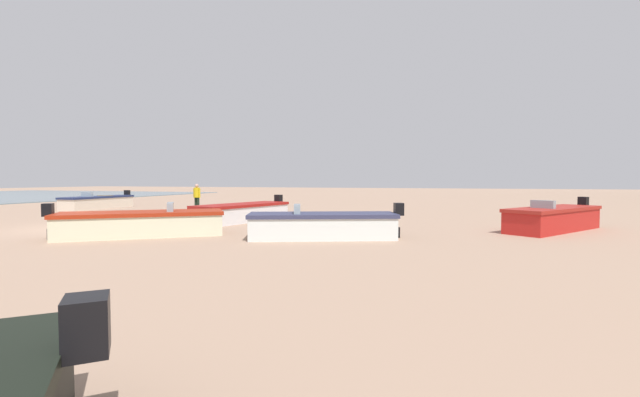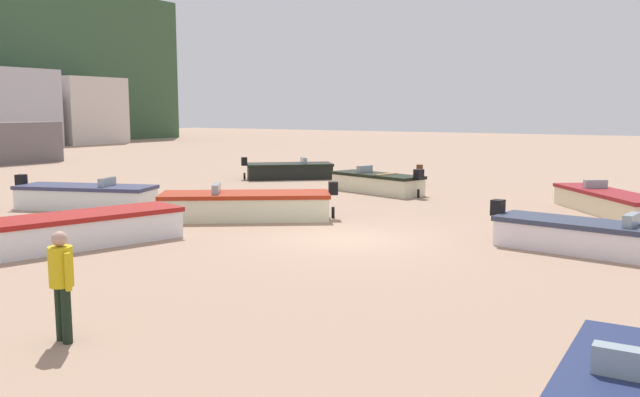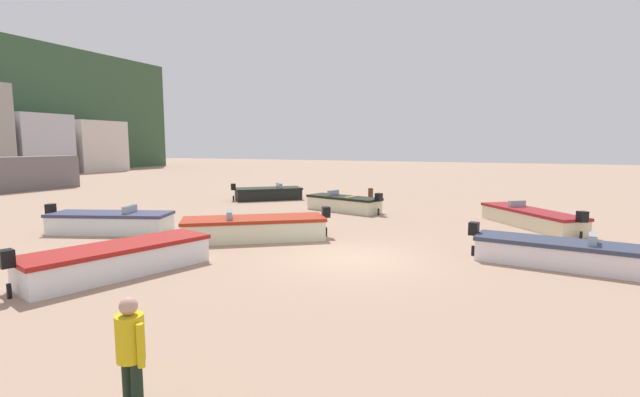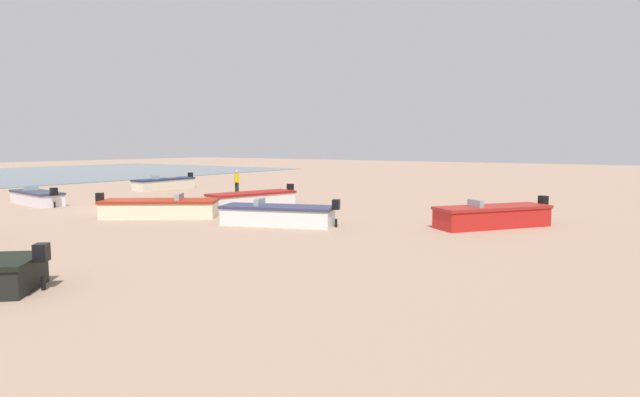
{
  "view_description": "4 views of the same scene",
  "coord_description": "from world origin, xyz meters",
  "px_view_note": "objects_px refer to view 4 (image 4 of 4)",
  "views": [
    {
      "loc": [
        12.32,
        13.95,
        1.87
      ],
      "look_at": [
        -1.89,
        9.48,
        1.19
      ],
      "focal_mm": 23.27,
      "sensor_mm": 36.0,
      "label": 1
    },
    {
      "loc": [
        -14.44,
        -8.25,
        3.31
      ],
      "look_at": [
        0.51,
        1.19,
        0.92
      ],
      "focal_mm": 36.61,
      "sensor_mm": 36.0,
      "label": 2
    },
    {
      "loc": [
        -12.5,
        -4.54,
        3.45
      ],
      "look_at": [
        5.7,
        3.69,
        1.03
      ],
      "focal_mm": 24.86,
      "sensor_mm": 36.0,
      "label": 3
    },
    {
      "loc": [
        15.91,
        23.11,
        3.29
      ],
      "look_at": [
        -1.26,
        11.47,
        1.09
      ],
      "focal_mm": 28.43,
      "sensor_mm": 36.0,
      "label": 4
    }
  ],
  "objects_px": {
    "boat_cream_8": "(160,208)",
    "beach_walker_distant": "(237,180)",
    "boat_red_1": "(493,216)",
    "boat_white_5": "(252,199)",
    "boat_white_4": "(37,197)",
    "boat_white_2": "(278,215)",
    "boat_cream_6": "(165,184)"
  },
  "relations": [
    {
      "from": "boat_red_1",
      "to": "beach_walker_distant",
      "type": "xyz_separation_m",
      "value": [
        -4.14,
        -17.86,
        0.51
      ]
    },
    {
      "from": "boat_white_2",
      "to": "boat_cream_6",
      "type": "height_order",
      "value": "boat_cream_6"
    },
    {
      "from": "boat_white_2",
      "to": "boat_white_5",
      "type": "distance_m",
      "value": 6.33
    },
    {
      "from": "boat_white_4",
      "to": "boat_cream_6",
      "type": "bearing_deg",
      "value": 17.9
    },
    {
      "from": "boat_red_1",
      "to": "boat_cream_8",
      "type": "height_order",
      "value": "boat_red_1"
    },
    {
      "from": "boat_cream_8",
      "to": "beach_walker_distant",
      "type": "relative_size",
      "value": 3.17
    },
    {
      "from": "boat_cream_8",
      "to": "boat_red_1",
      "type": "bearing_deg",
      "value": 77.36
    },
    {
      "from": "boat_white_2",
      "to": "boat_white_5",
      "type": "xyz_separation_m",
      "value": [
        -3.96,
        -4.94,
        -0.01
      ]
    },
    {
      "from": "boat_red_1",
      "to": "boat_white_4",
      "type": "bearing_deg",
      "value": 50.65
    },
    {
      "from": "boat_white_4",
      "to": "boat_white_5",
      "type": "relative_size",
      "value": 0.95
    },
    {
      "from": "boat_white_5",
      "to": "beach_walker_distant",
      "type": "distance_m",
      "value": 7.14
    },
    {
      "from": "boat_white_4",
      "to": "beach_walker_distant",
      "type": "height_order",
      "value": "beach_walker_distant"
    },
    {
      "from": "beach_walker_distant",
      "to": "boat_cream_8",
      "type": "bearing_deg",
      "value": 126.35
    },
    {
      "from": "boat_cream_8",
      "to": "boat_white_4",
      "type": "bearing_deg",
      "value": -122.95
    },
    {
      "from": "beach_walker_distant",
      "to": "boat_white_2",
      "type": "bearing_deg",
      "value": 152.15
    },
    {
      "from": "boat_white_5",
      "to": "boat_cream_8",
      "type": "distance_m",
      "value": 5.32
    },
    {
      "from": "boat_white_5",
      "to": "beach_walker_distant",
      "type": "height_order",
      "value": "beach_walker_distant"
    },
    {
      "from": "boat_cream_6",
      "to": "boat_cream_8",
      "type": "relative_size",
      "value": 1.02
    },
    {
      "from": "boat_white_4",
      "to": "boat_cream_6",
      "type": "distance_m",
      "value": 10.52
    },
    {
      "from": "boat_red_1",
      "to": "boat_cream_6",
      "type": "relative_size",
      "value": 0.91
    },
    {
      "from": "boat_cream_8",
      "to": "boat_white_5",
      "type": "bearing_deg",
      "value": 134.35
    },
    {
      "from": "boat_red_1",
      "to": "boat_white_2",
      "type": "xyz_separation_m",
      "value": [
        4.41,
        -7.47,
        -0.03
      ]
    },
    {
      "from": "boat_cream_6",
      "to": "boat_cream_8",
      "type": "xyz_separation_m",
      "value": [
        9.84,
        11.9,
        -0.0
      ]
    },
    {
      "from": "boat_white_5",
      "to": "boat_cream_6",
      "type": "bearing_deg",
      "value": -3.9
    },
    {
      "from": "boat_white_5",
      "to": "beach_walker_distant",
      "type": "relative_size",
      "value": 3.17
    },
    {
      "from": "boat_cream_6",
      "to": "boat_cream_8",
      "type": "height_order",
      "value": "boat_cream_8"
    },
    {
      "from": "boat_red_1",
      "to": "boat_cream_8",
      "type": "xyz_separation_m",
      "value": [
        5.7,
        -13.33,
        -0.03
      ]
    },
    {
      "from": "boat_white_4",
      "to": "boat_white_5",
      "type": "distance_m",
      "value": 12.25
    },
    {
      "from": "boat_white_2",
      "to": "boat_white_5",
      "type": "height_order",
      "value": "same"
    },
    {
      "from": "boat_cream_8",
      "to": "boat_white_2",
      "type": "bearing_deg",
      "value": 66.62
    },
    {
      "from": "boat_white_5",
      "to": "boat_cream_8",
      "type": "bearing_deg",
      "value": 95.98
    },
    {
      "from": "boat_red_1",
      "to": "boat_cream_8",
      "type": "distance_m",
      "value": 14.49
    }
  ]
}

